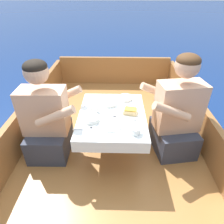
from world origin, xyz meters
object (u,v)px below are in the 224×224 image
(person_starboard, at_px, (176,116))
(coffee_cup_starboard, at_px, (135,131))
(sandwich, at_px, (130,111))
(person_port, at_px, (47,120))
(coffee_cup_port, at_px, (94,109))

(person_starboard, height_order, coffee_cup_starboard, person_starboard)
(person_starboard, xyz_separation_m, sandwich, (-0.43, -0.06, 0.08))
(person_port, distance_m, coffee_cup_starboard, 0.83)
(person_port, height_order, sandwich, person_port)
(coffee_cup_starboard, bearing_deg, sandwich, 95.39)
(person_port, bearing_deg, coffee_cup_port, 4.54)
(sandwich, bearing_deg, coffee_cup_port, 175.23)
(sandwich, xyz_separation_m, coffee_cup_starboard, (0.03, -0.28, -0.01))
(person_port, bearing_deg, coffee_cup_starboard, -19.31)
(person_port, height_order, coffee_cup_port, person_port)
(person_starboard, bearing_deg, coffee_cup_port, -7.22)
(coffee_cup_port, bearing_deg, sandwich, -4.77)
(coffee_cup_port, distance_m, coffee_cup_starboard, 0.46)
(sandwich, height_order, coffee_cup_port, coffee_cup_port)
(coffee_cup_port, bearing_deg, coffee_cup_starboard, -40.65)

